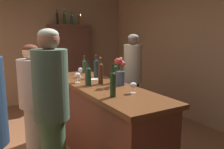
{
  "coord_description": "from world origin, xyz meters",
  "views": [
    {
      "loc": [
        -0.74,
        -2.68,
        1.66
      ],
      "look_at": [
        0.67,
        -0.27,
        1.15
      ],
      "focal_mm": 37.25,
      "sensor_mm": 36.0,
      "label": 1
    }
  ],
  "objects_px": {
    "wine_glass_front": "(80,70)",
    "patron_tall": "(33,101)",
    "wine_bottle_pinot": "(88,75)",
    "cheese_plate": "(93,79)",
    "patron_by_cabinet": "(52,110)",
    "wine_bottle_merlot": "(115,73)",
    "display_bottle_midright": "(80,19)",
    "wine_bottle_malbec": "(84,66)",
    "display_bottle_center": "(72,19)",
    "wine_glass_rear": "(133,85)",
    "wine_bottle_syrah": "(101,72)",
    "flower_arrangement": "(120,73)",
    "wine_glass_mid": "(77,76)",
    "bar_counter": "(102,122)",
    "display_bottle_left": "(57,18)",
    "display_bottle_midleft": "(65,18)",
    "display_cabinet": "(70,62)",
    "wine_bottle_chardonnay": "(96,67)",
    "wine_bottle_riesling": "(113,83)"
  },
  "relations": [
    {
      "from": "wine_glass_front",
      "to": "patron_tall",
      "type": "height_order",
      "value": "patron_tall"
    },
    {
      "from": "wine_bottle_pinot",
      "to": "cheese_plate",
      "type": "relative_size",
      "value": 2.02
    },
    {
      "from": "patron_by_cabinet",
      "to": "wine_bottle_pinot",
      "type": "bearing_deg",
      "value": 31.72
    },
    {
      "from": "patron_tall",
      "to": "wine_bottle_merlot",
      "type": "bearing_deg",
      "value": -8.87
    },
    {
      "from": "display_bottle_midright",
      "to": "patron_by_cabinet",
      "type": "distance_m",
      "value": 3.81
    },
    {
      "from": "wine_bottle_malbec",
      "to": "display_bottle_center",
      "type": "xyz_separation_m",
      "value": [
        0.51,
        1.84,
        0.85
      ]
    },
    {
      "from": "wine_glass_rear",
      "to": "wine_glass_front",
      "type": "bearing_deg",
      "value": 97.09
    },
    {
      "from": "wine_bottle_pinot",
      "to": "wine_bottle_syrah",
      "type": "xyz_separation_m",
      "value": [
        0.17,
        -0.01,
        0.02
      ]
    },
    {
      "from": "patron_by_cabinet",
      "to": "flower_arrangement",
      "type": "bearing_deg",
      "value": 10.18
    },
    {
      "from": "wine_glass_mid",
      "to": "flower_arrangement",
      "type": "distance_m",
      "value": 0.59
    },
    {
      "from": "bar_counter",
      "to": "display_bottle_midright",
      "type": "bearing_deg",
      "value": 72.49
    },
    {
      "from": "display_bottle_midright",
      "to": "patron_tall",
      "type": "distance_m",
      "value": 3.24
    },
    {
      "from": "wine_glass_rear",
      "to": "display_bottle_midright",
      "type": "relative_size",
      "value": 0.38
    },
    {
      "from": "bar_counter",
      "to": "display_bottle_center",
      "type": "relative_size",
      "value": 7.49
    },
    {
      "from": "flower_arrangement",
      "to": "display_bottle_left",
      "type": "distance_m",
      "value": 3.03
    },
    {
      "from": "bar_counter",
      "to": "wine_bottle_merlot",
      "type": "bearing_deg",
      "value": 9.71
    },
    {
      "from": "wine_glass_mid",
      "to": "wine_glass_rear",
      "type": "distance_m",
      "value": 0.89
    },
    {
      "from": "wine_glass_front",
      "to": "display_bottle_center",
      "type": "height_order",
      "value": "display_bottle_center"
    },
    {
      "from": "wine_bottle_merlot",
      "to": "display_bottle_midleft",
      "type": "relative_size",
      "value": 0.85
    },
    {
      "from": "wine_bottle_syrah",
      "to": "wine_glass_mid",
      "type": "relative_size",
      "value": 2.6
    },
    {
      "from": "wine_bottle_pinot",
      "to": "bar_counter",
      "type": "bearing_deg",
      "value": -25.94
    },
    {
      "from": "display_cabinet",
      "to": "wine_bottle_chardonnay",
      "type": "xyz_separation_m",
      "value": [
        -0.43,
        -2.28,
        0.19
      ]
    },
    {
      "from": "display_cabinet",
      "to": "wine_bottle_pinot",
      "type": "xyz_separation_m",
      "value": [
        -0.76,
        -2.71,
        0.17
      ]
    },
    {
      "from": "wine_bottle_pinot",
      "to": "flower_arrangement",
      "type": "bearing_deg",
      "value": -29.85
    },
    {
      "from": "display_bottle_center",
      "to": "wine_glass_rear",
      "type": "bearing_deg",
      "value": -99.71
    },
    {
      "from": "wine_bottle_syrah",
      "to": "patron_tall",
      "type": "height_order",
      "value": "patron_tall"
    },
    {
      "from": "wine_bottle_malbec",
      "to": "display_bottle_left",
      "type": "height_order",
      "value": "display_bottle_left"
    },
    {
      "from": "wine_bottle_syrah",
      "to": "patron_tall",
      "type": "bearing_deg",
      "value": 166.58
    },
    {
      "from": "bar_counter",
      "to": "wine_glass_mid",
      "type": "bearing_deg",
      "value": 124.72
    },
    {
      "from": "bar_counter",
      "to": "wine_bottle_syrah",
      "type": "relative_size",
      "value": 6.48
    },
    {
      "from": "wine_glass_front",
      "to": "bar_counter",
      "type": "bearing_deg",
      "value": -87.4
    },
    {
      "from": "cheese_plate",
      "to": "patron_tall",
      "type": "distance_m",
      "value": 0.87
    },
    {
      "from": "wine_bottle_syrah",
      "to": "wine_glass_mid",
      "type": "xyz_separation_m",
      "value": [
        -0.23,
        0.24,
        -0.06
      ]
    },
    {
      "from": "wine_bottle_malbec",
      "to": "display_bottle_center",
      "type": "distance_m",
      "value": 2.09
    },
    {
      "from": "display_cabinet",
      "to": "display_bottle_left",
      "type": "xyz_separation_m",
      "value": [
        -0.28,
        0.0,
        1.03
      ]
    },
    {
      "from": "patron_tall",
      "to": "patron_by_cabinet",
      "type": "height_order",
      "value": "patron_by_cabinet"
    },
    {
      "from": "cheese_plate",
      "to": "patron_by_cabinet",
      "type": "distance_m",
      "value": 1.18
    },
    {
      "from": "wine_bottle_syrah",
      "to": "wine_bottle_riesling",
      "type": "relative_size",
      "value": 1.03
    },
    {
      "from": "wine_bottle_syrah",
      "to": "bar_counter",
      "type": "bearing_deg",
      "value": -107.65
    },
    {
      "from": "bar_counter",
      "to": "cheese_plate",
      "type": "distance_m",
      "value": 0.62
    },
    {
      "from": "wine_glass_rear",
      "to": "bar_counter",
      "type": "bearing_deg",
      "value": 102.31
    },
    {
      "from": "wine_glass_rear",
      "to": "wine_bottle_syrah",
      "type": "bearing_deg",
      "value": 99.27
    },
    {
      "from": "bar_counter",
      "to": "wine_glass_rear",
      "type": "distance_m",
      "value": 0.79
    },
    {
      "from": "wine_bottle_syrah",
      "to": "wine_bottle_malbec",
      "type": "xyz_separation_m",
      "value": [
        0.16,
        0.89,
        -0.03
      ]
    },
    {
      "from": "wine_glass_front",
      "to": "display_bottle_midleft",
      "type": "relative_size",
      "value": 0.42
    },
    {
      "from": "display_cabinet",
      "to": "wine_glass_mid",
      "type": "relative_size",
      "value": 13.69
    },
    {
      "from": "wine_bottle_pinot",
      "to": "wine_bottle_chardonnay",
      "type": "bearing_deg",
      "value": 52.85
    },
    {
      "from": "display_cabinet",
      "to": "cheese_plate",
      "type": "distance_m",
      "value": 2.49
    },
    {
      "from": "display_cabinet",
      "to": "wine_glass_front",
      "type": "xyz_separation_m",
      "value": [
        -0.64,
        -2.16,
        0.14
      ]
    },
    {
      "from": "patron_tall",
      "to": "bar_counter",
      "type": "bearing_deg",
      "value": -14.49
    }
  ]
}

